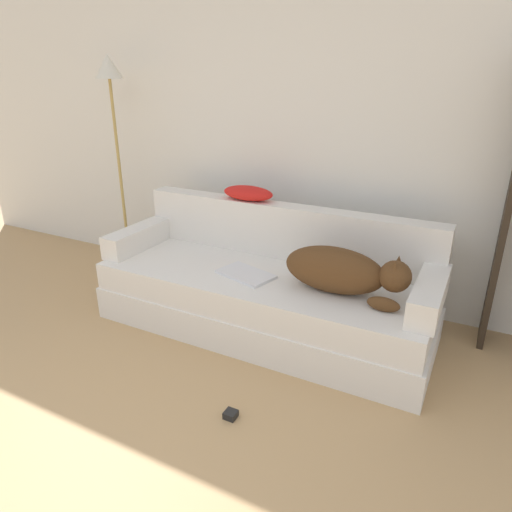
{
  "coord_description": "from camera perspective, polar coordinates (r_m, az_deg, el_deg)",
  "views": [
    {
      "loc": [
        1.3,
        -0.07,
        1.58
      ],
      "look_at": [
        0.12,
        2.22,
        0.55
      ],
      "focal_mm": 32.0,
      "sensor_mm": 36.0,
      "label": 1
    }
  ],
  "objects": [
    {
      "name": "couch",
      "position": [
        3.0,
        0.85,
        -5.69
      ],
      "size": [
        2.16,
        0.8,
        0.4
      ],
      "color": "silver",
      "rests_on": "ground_plane"
    },
    {
      "name": "laptop",
      "position": [
        2.87,
        -1.28,
        -2.29
      ],
      "size": [
        0.4,
        0.3,
        0.02
      ],
      "rotation": [
        0.0,
        0.0,
        -0.28
      ],
      "color": "silver",
      "rests_on": "couch"
    },
    {
      "name": "dog",
      "position": [
        2.63,
        10.77,
        -1.88
      ],
      "size": [
        0.72,
        0.25,
        0.27
      ],
      "color": "#513319",
      "rests_on": "couch"
    },
    {
      "name": "couch_backrest",
      "position": [
        3.12,
        3.61,
        3.14
      ],
      "size": [
        2.12,
        0.15,
        0.37
      ],
      "color": "silver",
      "rests_on": "couch"
    },
    {
      "name": "throw_pillow",
      "position": [
        3.18,
        -1.0,
        7.87
      ],
      "size": [
        0.37,
        0.18,
        0.1
      ],
      "color": "red",
      "rests_on": "couch_backrest"
    },
    {
      "name": "couch_arm_right",
      "position": [
        2.62,
        20.85,
        -4.56
      ],
      "size": [
        0.15,
        0.61,
        0.16
      ],
      "color": "silver",
      "rests_on": "couch"
    },
    {
      "name": "floor_lamp",
      "position": [
        3.83,
        -17.54,
        17.9
      ],
      "size": [
        0.21,
        0.21,
        1.72
      ],
      "color": "tan",
      "rests_on": "ground_plane"
    },
    {
      "name": "power_adapter",
      "position": [
        2.39,
        -3.18,
        -19.18
      ],
      "size": [
        0.06,
        0.06,
        0.04
      ],
      "color": "black",
      "rests_on": "ground_plane"
    },
    {
      "name": "wall_back",
      "position": [
        3.35,
        4.71,
        17.79
      ],
      "size": [
        6.98,
        0.06,
        2.7
      ],
      "color": "silver",
      "rests_on": "ground_plane"
    },
    {
      "name": "couch_arm_left",
      "position": [
        3.41,
        -14.4,
        2.28
      ],
      "size": [
        0.15,
        0.61,
        0.16
      ],
      "color": "silver",
      "rests_on": "couch"
    }
  ]
}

